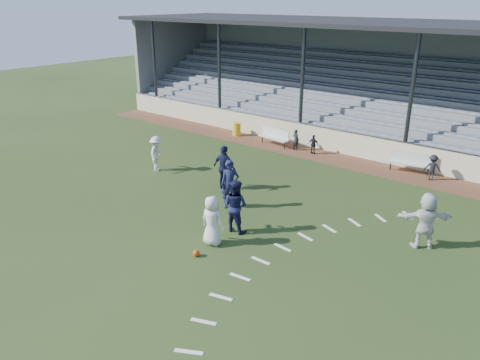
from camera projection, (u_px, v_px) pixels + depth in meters
name	position (u px, v px, depth m)	size (l,w,h in m)	color
ground	(196.00, 234.00, 16.54)	(90.00, 90.00, 0.00)	#273917
cinder_track	(337.00, 159.00, 24.16)	(34.00, 2.00, 0.02)	brown
retaining_wall	(347.00, 144.00, 24.71)	(34.00, 0.18, 1.20)	beige
bench_left	(275.00, 135.00, 26.23)	(2.04, 0.75, 0.95)	silver
bench_right	(411.00, 161.00, 22.17)	(2.04, 0.85, 0.95)	silver
trash_bin	(237.00, 129.00, 28.12)	(0.49, 0.49, 0.78)	gold
football	(196.00, 253.00, 15.10)	(0.23, 0.23, 0.23)	#CD3C0C
player_white_lead	(212.00, 221.00, 15.58)	(0.85, 0.56, 1.75)	silver
player_navy_lead	(230.00, 184.00, 18.30)	(0.72, 0.47, 1.97)	#141739
player_navy_mid	(235.00, 206.00, 16.48)	(0.94, 0.73, 1.94)	#141739
player_white_wing	(157.00, 154.00, 22.34)	(1.10, 0.63, 1.70)	silver
player_navy_wing	(225.00, 168.00, 20.11)	(1.15, 0.48, 1.96)	#141739
player_white_back	(426.00, 220.00, 15.38)	(1.81, 0.58, 1.95)	silver
sub_left_near	(296.00, 140.00, 25.41)	(0.42, 0.27, 1.15)	black
sub_left_far	(313.00, 144.00, 24.78)	(0.61, 0.25, 1.04)	black
sub_right	(432.00, 167.00, 21.22)	(0.77, 0.44, 1.19)	black
grandstand	(386.00, 99.00, 27.54)	(34.60, 9.00, 6.61)	gray
penalty_arc	(294.00, 274.00, 14.14)	(3.89, 14.63, 0.01)	white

